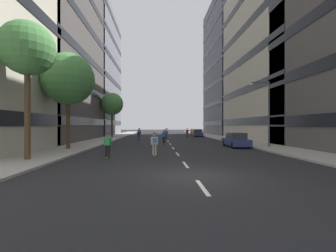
% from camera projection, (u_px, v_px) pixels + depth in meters
% --- Properties ---
extents(ground_plane, '(174.77, 174.77, 0.00)m').
position_uv_depth(ground_plane, '(166.00, 139.00, 39.67)').
color(ground_plane, black).
extents(sidewalk_left, '(3.97, 80.10, 0.14)m').
position_uv_depth(sidewalk_left, '(112.00, 137.00, 42.81)').
color(sidewalk_left, '#9E9991').
rests_on(sidewalk_left, ground_plane).
extents(sidewalk_right, '(3.97, 80.10, 0.14)m').
position_uv_depth(sidewalk_right, '(218.00, 137.00, 43.81)').
color(sidewalk_right, '#9E9991').
rests_on(sidewalk_right, ground_plane).
extents(lane_markings, '(0.16, 67.20, 0.01)m').
position_uv_depth(lane_markings, '(166.00, 138.00, 41.04)').
color(lane_markings, silver).
rests_on(lane_markings, ground_plane).
extents(building_left_mid, '(16.83, 22.36, 33.29)m').
position_uv_depth(building_left_mid, '(32.00, 28.00, 34.66)').
color(building_left_mid, '#4C4744').
rests_on(building_left_mid, ground_plane).
extents(building_left_far, '(16.83, 22.08, 29.54)m').
position_uv_depth(building_left_far, '(79.00, 73.00, 55.65)').
color(building_left_far, slate).
rests_on(building_left_far, ground_plane).
extents(building_right_mid, '(16.83, 23.41, 28.99)m').
position_uv_depth(building_right_mid, '(296.00, 47.00, 36.69)').
color(building_right_mid, '#BCB29E').
rests_on(building_right_mid, ground_plane).
extents(building_right_far, '(16.83, 20.24, 32.79)m').
position_uv_depth(building_right_far, '(245.00, 68.00, 57.68)').
color(building_right_far, slate).
rests_on(building_right_far, ground_plane).
extents(parked_car_near, '(1.82, 4.40, 1.52)m').
position_uv_depth(parked_car_near, '(236.00, 140.00, 24.64)').
color(parked_car_near, navy).
rests_on(parked_car_near, ground_plane).
extents(parked_car_mid, '(1.82, 4.40, 1.52)m').
position_uv_depth(parked_car_mid, '(197.00, 133.00, 48.06)').
color(parked_car_mid, navy).
rests_on(parked_car_mid, ground_plane).
extents(street_tree_near, '(3.41, 3.41, 8.77)m').
position_uv_depth(street_tree_near, '(27.00, 49.00, 14.83)').
color(street_tree_near, '#4C3823').
rests_on(street_tree_near, sidewalk_left).
extents(street_tree_mid, '(4.13, 4.13, 8.20)m').
position_uv_depth(street_tree_mid, '(112.00, 104.00, 43.18)').
color(street_tree_mid, '#4C3823').
rests_on(street_tree_mid, sidewalk_left).
extents(street_tree_far, '(4.80, 4.80, 8.88)m').
position_uv_depth(street_tree_far, '(68.00, 79.00, 21.69)').
color(street_tree_far, '#4C3823').
rests_on(street_tree_far, sidewalk_left).
extents(streetlamp_right, '(2.13, 0.30, 6.50)m').
position_uv_depth(streetlamp_right, '(265.00, 107.00, 23.16)').
color(streetlamp_right, '#3F3F44').
rests_on(streetlamp_right, sidewalk_right).
extents(skater_0, '(0.54, 0.91, 1.78)m').
position_uv_depth(skater_0, '(139.00, 135.00, 32.04)').
color(skater_0, brown).
rests_on(skater_0, ground_plane).
extents(skater_1, '(0.54, 0.91, 1.78)m').
position_uv_depth(skater_1, '(166.00, 134.00, 35.50)').
color(skater_1, brown).
rests_on(skater_1, ground_plane).
extents(skater_2, '(0.53, 0.90, 1.78)m').
position_uv_depth(skater_2, '(154.00, 143.00, 17.10)').
color(skater_2, brown).
rests_on(skater_2, ground_plane).
extents(skater_3, '(0.53, 0.90, 1.78)m').
position_uv_depth(skater_3, '(139.00, 132.00, 47.22)').
color(skater_3, brown).
rests_on(skater_3, ground_plane).
extents(skater_4, '(0.56, 0.92, 1.78)m').
position_uv_depth(skater_4, '(187.00, 132.00, 43.79)').
color(skater_4, brown).
rests_on(skater_4, ground_plane).
extents(skater_5, '(0.57, 0.92, 1.78)m').
position_uv_depth(skater_5, '(192.00, 133.00, 38.14)').
color(skater_5, brown).
rests_on(skater_5, ground_plane).
extents(skater_6, '(0.54, 0.91, 1.78)m').
position_uv_depth(skater_6, '(108.00, 144.00, 16.32)').
color(skater_6, brown).
rests_on(skater_6, ground_plane).
extents(skater_7, '(0.55, 0.91, 1.78)m').
position_uv_depth(skater_7, '(139.00, 133.00, 38.63)').
color(skater_7, brown).
rests_on(skater_7, ground_plane).
extents(skater_8, '(0.55, 0.91, 1.78)m').
position_uv_depth(skater_8, '(167.00, 132.00, 48.43)').
color(skater_8, brown).
rests_on(skater_8, ground_plane).
extents(skater_9, '(0.57, 0.92, 1.78)m').
position_uv_depth(skater_9, '(164.00, 136.00, 28.85)').
color(skater_9, brown).
rests_on(skater_9, ground_plane).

